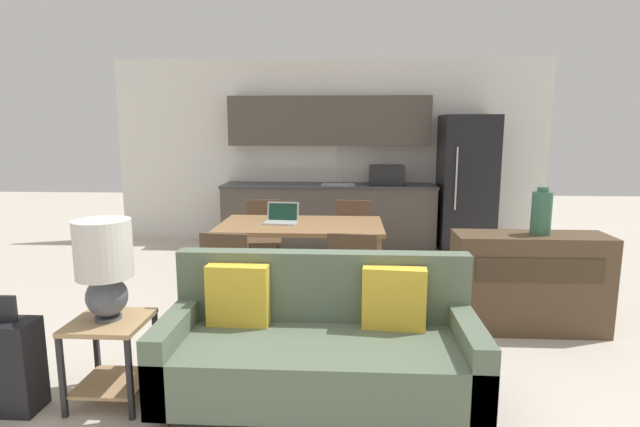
{
  "coord_description": "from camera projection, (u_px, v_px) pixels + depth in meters",
  "views": [
    {
      "loc": [
        0.28,
        -2.87,
        1.7
      ],
      "look_at": [
        0.04,
        1.5,
        0.95
      ],
      "focal_mm": 28.0,
      "sensor_mm": 36.0,
      "label": 1
    }
  ],
  "objects": [
    {
      "name": "laptop",
      "position": [
        282.0,
        218.0,
        4.98
      ],
      "size": [
        0.34,
        0.28,
        0.2
      ],
      "rotation": [
        0.0,
        0.0,
        -0.08
      ],
      "color": "#B7BABC",
      "rests_on": "dining_table"
    },
    {
      "name": "suitcase",
      "position": [
        1.0,
        365.0,
        3.01
      ],
      "size": [
        0.45,
        0.22,
        0.73
      ],
      "color": "black",
      "rests_on": "ground_plane"
    },
    {
      "name": "wall_back",
      "position": [
        329.0,
        152.0,
        7.45
      ],
      "size": [
        6.4,
        0.07,
        2.7
      ],
      "color": "silver",
      "rests_on": "ground_plane"
    },
    {
      "name": "dining_chair_near_left",
      "position": [
        230.0,
        276.0,
        4.18
      ],
      "size": [
        0.46,
        0.46,
        0.87
      ],
      "rotation": [
        0.0,
        0.0,
        3.05
      ],
      "color": "brown",
      "rests_on": "ground_plane"
    },
    {
      "name": "table_lamp",
      "position": [
        104.0,
        263.0,
        3.03
      ],
      "size": [
        0.34,
        0.34,
        0.62
      ],
      "color": "#4C515B",
      "rests_on": "side_table"
    },
    {
      "name": "dining_table",
      "position": [
        301.0,
        230.0,
        4.95
      ],
      "size": [
        1.61,
        0.93,
        0.77
      ],
      "color": "olive",
      "rests_on": "ground_plane"
    },
    {
      "name": "dining_chair_far_right",
      "position": [
        352.0,
        235.0,
        5.77
      ],
      "size": [
        0.43,
        0.43,
        0.87
      ],
      "rotation": [
        0.0,
        0.0,
        -0.03
      ],
      "color": "brown",
      "rests_on": "ground_plane"
    },
    {
      "name": "side_table",
      "position": [
        111.0,
        347.0,
        3.11
      ],
      "size": [
        0.45,
        0.45,
        0.53
      ],
      "color": "tan",
      "rests_on": "ground_plane"
    },
    {
      "name": "dining_chair_near_right",
      "position": [
        353.0,
        276.0,
        4.16
      ],
      "size": [
        0.46,
        0.46,
        0.87
      ],
      "rotation": [
        0.0,
        0.0,
        3.05
      ],
      "color": "brown",
      "rests_on": "ground_plane"
    },
    {
      "name": "ground_plane",
      "position": [
        301.0,
        403.0,
        3.13
      ],
      "size": [
        20.0,
        20.0,
        0.0
      ],
      "primitive_type": "plane",
      "color": "beige"
    },
    {
      "name": "vase",
      "position": [
        541.0,
        212.0,
        4.1
      ],
      "size": [
        0.16,
        0.16,
        0.4
      ],
      "color": "#336047",
      "rests_on": "credenza"
    },
    {
      "name": "dining_chair_far_left",
      "position": [
        263.0,
        234.0,
        5.81
      ],
      "size": [
        0.48,
        0.48,
        0.87
      ],
      "rotation": [
        0.0,
        0.0,
        0.14
      ],
      "color": "brown",
      "rests_on": "ground_plane"
    },
    {
      "name": "kitchen_counter",
      "position": [
        330.0,
        188.0,
        7.24
      ],
      "size": [
        3.06,
        0.65,
        2.15
      ],
      "color": "#4C443D",
      "rests_on": "ground_plane"
    },
    {
      "name": "credenza",
      "position": [
        529.0,
        282.0,
        4.21
      ],
      "size": [
        1.26,
        0.42,
        0.83
      ],
      "color": "brown",
      "rests_on": "ground_plane"
    },
    {
      "name": "couch",
      "position": [
        320.0,
        346.0,
        3.13
      ],
      "size": [
        1.92,
        0.8,
        0.9
      ],
      "color": "#3D2D1E",
      "rests_on": "ground_plane"
    },
    {
      "name": "refrigerator",
      "position": [
        466.0,
        183.0,
        7.02
      ],
      "size": [
        0.74,
        0.74,
        1.88
      ],
      "color": "black",
      "rests_on": "ground_plane"
    }
  ]
}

